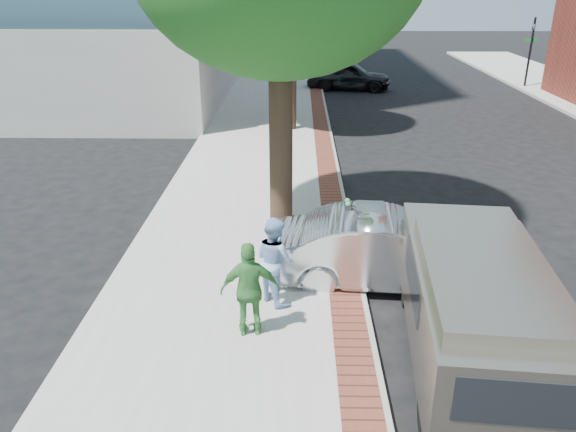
{
  "coord_description": "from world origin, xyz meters",
  "views": [
    {
      "loc": [
        -0.21,
        -10.15,
        5.7
      ],
      "look_at": [
        -0.41,
        0.47,
        1.2
      ],
      "focal_mm": 35.0,
      "sensor_mm": 36.0,
      "label": 1
    }
  ],
  "objects_px": {
    "person_officer": "(274,260)",
    "bg_car": "(349,76)",
    "sedan_silver": "(389,250)",
    "person_green": "(250,290)",
    "parking_meter": "(347,219)",
    "person_gray": "(283,192)",
    "van": "(475,299)"
  },
  "relations": [
    {
      "from": "person_green",
      "to": "sedan_silver",
      "type": "bearing_deg",
      "value": -148.5
    },
    {
      "from": "person_officer",
      "to": "sedan_silver",
      "type": "height_order",
      "value": "person_officer"
    },
    {
      "from": "person_green",
      "to": "bg_car",
      "type": "height_order",
      "value": "person_green"
    },
    {
      "from": "person_gray",
      "to": "sedan_silver",
      "type": "distance_m",
      "value": 3.46
    },
    {
      "from": "bg_car",
      "to": "person_gray",
      "type": "bearing_deg",
      "value": 178.18
    },
    {
      "from": "parking_meter",
      "to": "person_green",
      "type": "height_order",
      "value": "person_green"
    },
    {
      "from": "person_officer",
      "to": "sedan_silver",
      "type": "bearing_deg",
      "value": -106.48
    },
    {
      "from": "sedan_silver",
      "to": "bg_car",
      "type": "distance_m",
      "value": 21.57
    },
    {
      "from": "parking_meter",
      "to": "person_green",
      "type": "distance_m",
      "value": 3.05
    },
    {
      "from": "van",
      "to": "person_officer",
      "type": "bearing_deg",
      "value": 162.03
    },
    {
      "from": "person_gray",
      "to": "sedan_silver",
      "type": "xyz_separation_m",
      "value": [
        2.18,
        -2.68,
        -0.22
      ]
    },
    {
      "from": "parking_meter",
      "to": "bg_car",
      "type": "xyz_separation_m",
      "value": [
        1.76,
        21.09,
        -0.43
      ]
    },
    {
      "from": "person_officer",
      "to": "bg_car",
      "type": "relative_size",
      "value": 0.36
    },
    {
      "from": "bg_car",
      "to": "person_green",
      "type": "bearing_deg",
      "value": 179.06
    },
    {
      "from": "parking_meter",
      "to": "van",
      "type": "bearing_deg",
      "value": -57.14
    },
    {
      "from": "person_officer",
      "to": "person_gray",
      "type": "bearing_deg",
      "value": -40.2
    },
    {
      "from": "sedan_silver",
      "to": "person_green",
      "type": "bearing_deg",
      "value": 131.61
    },
    {
      "from": "person_green",
      "to": "van",
      "type": "bearing_deg",
      "value": 168.43
    },
    {
      "from": "sedan_silver",
      "to": "van",
      "type": "height_order",
      "value": "van"
    },
    {
      "from": "sedan_silver",
      "to": "bg_car",
      "type": "relative_size",
      "value": 0.99
    },
    {
      "from": "person_green",
      "to": "person_officer",
      "type": "bearing_deg",
      "value": -114.85
    },
    {
      "from": "sedan_silver",
      "to": "person_officer",
      "type": "bearing_deg",
      "value": 116.59
    },
    {
      "from": "parking_meter",
      "to": "van",
      "type": "relative_size",
      "value": 0.28
    },
    {
      "from": "sedan_silver",
      "to": "person_gray",
      "type": "bearing_deg",
      "value": 42.86
    },
    {
      "from": "sedan_silver",
      "to": "bg_car",
      "type": "xyz_separation_m",
      "value": [
        0.95,
        21.54,
        0.04
      ]
    },
    {
      "from": "person_officer",
      "to": "sedan_silver",
      "type": "xyz_separation_m",
      "value": [
        2.23,
        0.94,
        -0.24
      ]
    },
    {
      "from": "parking_meter",
      "to": "sedan_silver",
      "type": "relative_size",
      "value": 0.33
    },
    {
      "from": "parking_meter",
      "to": "sedan_silver",
      "type": "height_order",
      "value": "parking_meter"
    },
    {
      "from": "person_gray",
      "to": "bg_car",
      "type": "distance_m",
      "value": 19.13
    },
    {
      "from": "sedan_silver",
      "to": "bg_car",
      "type": "height_order",
      "value": "bg_car"
    },
    {
      "from": "van",
      "to": "sedan_silver",
      "type": "bearing_deg",
      "value": 118.44
    },
    {
      "from": "parking_meter",
      "to": "van",
      "type": "distance_m",
      "value": 3.33
    }
  ]
}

